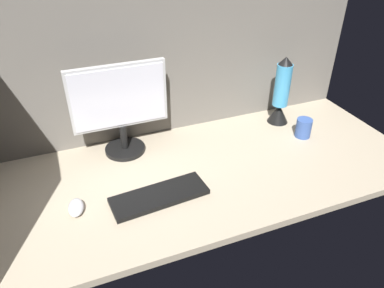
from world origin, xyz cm
name	(u,v)px	position (x,y,z in cm)	size (l,w,h in cm)	color
ground_plane	(208,168)	(0.00, 0.00, -1.50)	(180.00, 80.00, 3.00)	tan
cubicle_wall_back	(177,57)	(0.00, 37.50, 35.95)	(180.00, 5.00, 71.90)	slate
monitor	(120,106)	(-30.62, 25.12, 22.52)	(41.25, 18.00, 40.76)	black
keyboard	(159,196)	(-25.66, -12.08, 1.00)	(37.00, 13.00, 2.00)	black
mouse	(76,207)	(-56.02, -7.82, 1.70)	(5.60, 9.60, 3.40)	silver
mug_ceramic_blue	(304,128)	(52.03, 5.46, 4.60)	(7.39, 7.39, 9.20)	#38569E
lava_lamp	(281,96)	(48.82, 22.40, 14.54)	(10.59, 10.59, 34.65)	black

